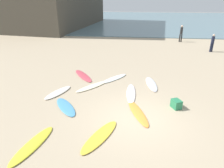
# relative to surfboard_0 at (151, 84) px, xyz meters

# --- Properties ---
(ground_plane) EXTENTS (120.00, 120.00, 0.00)m
(ground_plane) POSITION_rel_surfboard_0_xyz_m (-0.90, -3.76, -0.04)
(ground_plane) COLOR tan
(ocean_water) EXTENTS (120.00, 40.00, 0.08)m
(ocean_water) POSITION_rel_surfboard_0_xyz_m (-0.90, 34.54, -0.00)
(ocean_water) COLOR slate
(ocean_water) RESTS_ON ground_plane
(surfboard_0) EXTENTS (0.84, 2.24, 0.09)m
(surfboard_0) POSITION_rel_surfboard_0_xyz_m (0.00, 0.00, 0.00)
(surfboard_0) COLOR white
(surfboard_0) RESTS_ON ground_plane
(surfboard_1) EXTENTS (1.03, 2.34, 0.08)m
(surfboard_1) POSITION_rel_surfboard_0_xyz_m (-4.55, -5.96, -0.00)
(surfboard_1) COLOR yellow
(surfboard_1) RESTS_ON ground_plane
(surfboard_2) EXTENTS (1.88, 2.35, 0.07)m
(surfboard_2) POSITION_rel_surfboard_0_xyz_m (-4.39, 0.86, -0.01)
(surfboard_2) COLOR #E24F5F
(surfboard_2) RESTS_ON ground_plane
(surfboard_3) EXTENTS (1.24, 2.39, 0.07)m
(surfboard_3) POSITION_rel_surfboard_0_xyz_m (-0.81, -3.34, -0.01)
(surfboard_3) COLOR #F89537
(surfboard_3) RESTS_ON ground_plane
(surfboard_4) EXTENTS (1.88, 2.15, 0.07)m
(surfboard_4) POSITION_rel_surfboard_0_xyz_m (-3.45, -0.73, -0.01)
(surfboard_4) COLOR #F9EFCA
(surfboard_4) RESTS_ON ground_plane
(surfboard_5) EXTENTS (1.69, 1.96, 0.08)m
(surfboard_5) POSITION_rel_surfboard_0_xyz_m (-4.24, -3.21, -0.00)
(surfboard_5) COLOR #509ED2
(surfboard_5) RESTS_ON ground_plane
(surfboard_6) EXTENTS (1.71, 2.00, 0.08)m
(surfboard_6) POSITION_rel_surfboard_0_xyz_m (-2.29, 0.63, -0.01)
(surfboard_6) COLOR white
(surfboard_6) RESTS_ON ground_plane
(surfboard_7) EXTENTS (1.28, 2.01, 0.09)m
(surfboard_7) POSITION_rel_surfboard_0_xyz_m (-5.15, -1.76, 0.00)
(surfboard_7) COLOR silver
(surfboard_7) RESTS_ON ground_plane
(surfboard_8) EXTENTS (0.54, 2.41, 0.08)m
(surfboard_8) POSITION_rel_surfboard_0_xyz_m (-1.18, -1.39, -0.00)
(surfboard_8) COLOR white
(surfboard_8) RESTS_ON ground_plane
(surfboard_9) EXTENTS (1.45, 2.33, 0.08)m
(surfboard_9) POSITION_rel_surfboard_0_xyz_m (-2.24, -5.21, -0.00)
(surfboard_9) COLOR yellow
(surfboard_9) RESTS_ON ground_plane
(beachgoer_near) EXTENTS (0.37, 0.37, 1.65)m
(beachgoer_near) POSITION_rel_surfboard_0_xyz_m (6.04, 8.40, 0.87)
(beachgoer_near) COLOR #191E33
(beachgoer_near) RESTS_ON ground_plane
(beachgoer_mid) EXTENTS (0.34, 0.30, 1.85)m
(beachgoer_mid) POSITION_rel_surfboard_0_xyz_m (4.01, 12.59, 1.00)
(beachgoer_mid) COLOR black
(beachgoer_mid) RESTS_ON ground_plane
(beach_cooler) EXTENTS (0.53, 0.58, 0.42)m
(beach_cooler) POSITION_rel_surfboard_0_xyz_m (0.99, -2.65, 0.17)
(beach_cooler) COLOR #287F51
(beach_cooler) RESTS_ON ground_plane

